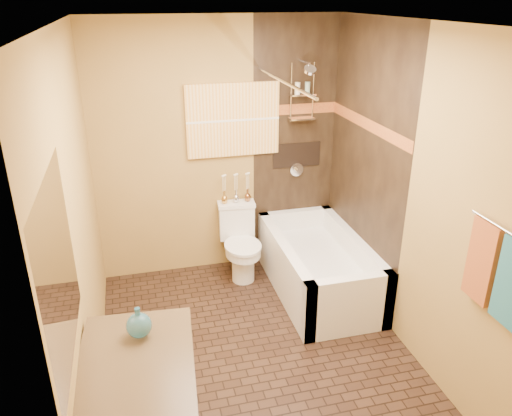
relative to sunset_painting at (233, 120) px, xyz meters
name	(u,v)px	position (x,y,z in m)	size (l,w,h in m)	color
floor	(257,353)	(-0.14, -1.48, -1.55)	(3.00, 3.00, 0.00)	black
wall_left	(79,229)	(-1.34, -1.48, -0.30)	(0.02, 3.00, 2.50)	#A78140
wall_right	(410,195)	(1.06, -1.48, -0.30)	(0.02, 3.00, 2.50)	#A78140
wall_back	(218,151)	(-0.14, 0.02, -0.30)	(2.40, 0.02, 2.50)	#A78140
wall_front	(344,344)	(-0.14, -2.98, -0.30)	(2.40, 0.02, 2.50)	#A78140
ceiling	(258,22)	(-0.14, -1.48, 0.95)	(3.00, 3.00, 0.00)	silver
alcove_tile_back	(294,145)	(0.63, 0.01, -0.30)	(0.85, 0.01, 2.50)	black
alcove_tile_right	(364,165)	(1.04, -0.73, -0.30)	(0.01, 1.50, 2.50)	black
mosaic_band_back	(296,109)	(0.63, 0.00, 0.07)	(0.85, 0.01, 0.10)	maroon
mosaic_band_right	(367,124)	(1.03, -0.73, 0.07)	(0.01, 1.50, 0.10)	maroon
alcove_niche	(297,155)	(0.66, 0.01, -0.40)	(0.50, 0.01, 0.25)	black
shower_fixtures	(302,106)	(0.66, -0.10, 0.12)	(0.24, 0.33, 1.16)	silver
curtain_rod	(282,81)	(0.26, -0.73, 0.47)	(0.03, 0.03, 1.55)	silver
towel_bar	(505,230)	(1.01, -2.53, -0.10)	(0.02, 0.02, 0.55)	silver
towel_rust	(482,261)	(1.02, -2.40, -0.37)	(0.05, 0.22, 0.52)	#9B491C
sunset_painting	(233,120)	(0.00, 0.00, 0.00)	(0.90, 0.04, 0.70)	gold
vanity_mirror	(60,272)	(-1.33, -2.48, -0.05)	(0.01, 1.00, 0.90)	white
bathtub	(318,270)	(0.66, -0.73, -1.33)	(0.80, 1.50, 0.55)	white
toilet	(240,242)	(0.00, -0.25, -1.18)	(0.39, 0.56, 0.73)	white
teal_bottle	(139,322)	(-1.02, -2.21, -0.57)	(0.14, 0.14, 0.23)	#266273
bud_vases	(236,188)	(0.00, -0.08, -0.66)	(0.30, 0.06, 0.30)	gold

